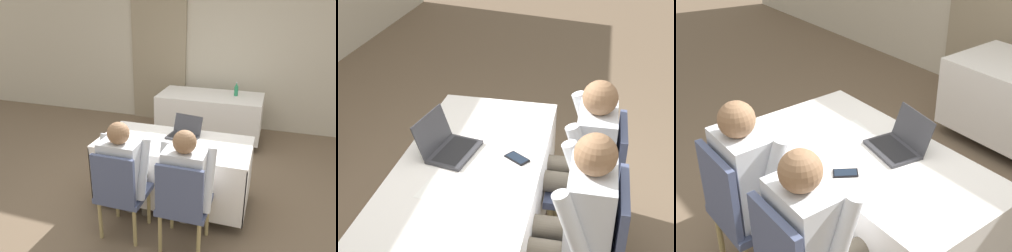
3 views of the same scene
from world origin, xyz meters
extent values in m
plane|color=brown|center=(0.00, 0.00, 0.00)|extent=(24.00, 24.00, 0.00)
cube|color=beige|center=(0.00, 2.64, 1.35)|extent=(12.00, 0.06, 2.70)
cube|color=gray|center=(-1.09, 2.58, 1.33)|extent=(1.02, 0.04, 2.65)
cube|color=white|center=(0.00, 0.00, 0.73)|extent=(1.62, 0.80, 0.02)
cube|color=white|center=(0.00, -0.39, 0.42)|extent=(1.62, 0.01, 0.61)
cube|color=white|center=(0.00, 0.39, 0.42)|extent=(1.62, 0.01, 0.61)
cube|color=white|center=(-0.80, 0.00, 0.42)|extent=(0.01, 0.80, 0.61)
cube|color=white|center=(0.80, 0.00, 0.42)|extent=(0.01, 0.80, 0.61)
cylinder|color=#333333|center=(0.00, 0.00, 0.06)|extent=(0.06, 0.06, 0.11)
cube|color=white|center=(0.01, 1.91, 0.73)|extent=(1.62, 0.80, 0.02)
cube|color=white|center=(0.01, 1.51, 0.42)|extent=(1.62, 0.01, 0.61)
cube|color=white|center=(0.01, 2.30, 0.42)|extent=(1.62, 0.01, 0.61)
cube|color=white|center=(-0.79, 1.91, 0.42)|extent=(0.01, 0.80, 0.61)
cube|color=white|center=(0.82, 1.91, 0.42)|extent=(0.01, 0.80, 0.61)
cylinder|color=#333333|center=(0.01, 1.91, 0.06)|extent=(0.06, 0.06, 0.11)
cube|color=#333338|center=(0.06, 0.11, 0.75)|extent=(0.36, 0.27, 0.02)
cube|color=black|center=(0.06, 0.11, 0.76)|extent=(0.31, 0.20, 0.00)
cube|color=#333338|center=(0.09, 0.25, 0.86)|extent=(0.33, 0.13, 0.20)
cube|color=black|center=(0.09, 0.25, 0.86)|extent=(0.30, 0.11, 0.17)
cube|color=black|center=(0.07, -0.25, 0.75)|extent=(0.14, 0.15, 0.01)
cube|color=#192333|center=(0.07, -0.25, 0.75)|extent=(0.12, 0.14, 0.00)
cube|color=white|center=(0.37, -0.09, 0.74)|extent=(0.30, 0.35, 0.00)
cube|color=white|center=(-0.30, 0.03, 0.74)|extent=(0.26, 0.33, 0.00)
cylinder|color=#288456|center=(0.40, 1.98, 0.82)|extent=(0.06, 0.06, 0.15)
cone|color=#288456|center=(0.40, 1.98, 0.92)|extent=(0.05, 0.05, 0.06)
cylinder|color=silver|center=(0.40, 1.98, 0.95)|extent=(0.02, 0.02, 0.01)
cylinder|color=tan|center=(-0.12, -0.45, 0.20)|extent=(0.04, 0.04, 0.40)
cylinder|color=tan|center=(-0.47, -0.45, 0.20)|extent=(0.04, 0.04, 0.40)
cylinder|color=tan|center=(-0.12, -0.80, 0.20)|extent=(0.04, 0.04, 0.40)
cylinder|color=tan|center=(-0.47, -0.80, 0.20)|extent=(0.04, 0.04, 0.40)
cube|color=#4C567A|center=(-0.30, -0.63, 0.43)|extent=(0.44, 0.44, 0.05)
cube|color=#4C567A|center=(-0.30, -0.83, 0.68)|extent=(0.40, 0.04, 0.45)
cylinder|color=tan|center=(0.47, -0.45, 0.20)|extent=(0.04, 0.04, 0.40)
cylinder|color=tan|center=(0.12, -0.45, 0.20)|extent=(0.04, 0.04, 0.40)
cylinder|color=tan|center=(0.47, -0.80, 0.20)|extent=(0.04, 0.04, 0.40)
cylinder|color=tan|center=(0.12, -0.80, 0.20)|extent=(0.04, 0.04, 0.40)
cube|color=#4C567A|center=(0.30, -0.63, 0.43)|extent=(0.44, 0.44, 0.05)
cube|color=#4C567A|center=(0.30, -0.83, 0.68)|extent=(0.40, 0.04, 0.45)
cylinder|color=#665B4C|center=(-0.21, -0.50, 0.52)|extent=(0.13, 0.42, 0.13)
cylinder|color=#665B4C|center=(-0.39, -0.50, 0.52)|extent=(0.13, 0.42, 0.13)
cylinder|color=#665B4C|center=(-0.21, -0.32, 0.23)|extent=(0.10, 0.10, 0.45)
cylinder|color=#665B4C|center=(-0.39, -0.32, 0.23)|extent=(0.10, 0.10, 0.45)
cube|color=silver|center=(-0.30, -0.68, 0.71)|extent=(0.36, 0.22, 0.52)
cylinder|color=silver|center=(-0.09, -0.64, 0.72)|extent=(0.08, 0.26, 0.54)
cylinder|color=silver|center=(-0.51, -0.64, 0.72)|extent=(0.08, 0.26, 0.54)
sphere|color=#8C6647|center=(-0.30, -0.68, 1.06)|extent=(0.20, 0.20, 0.20)
cylinder|color=#665B4C|center=(0.39, -0.50, 0.52)|extent=(0.13, 0.42, 0.13)
cylinder|color=#665B4C|center=(0.21, -0.50, 0.52)|extent=(0.13, 0.42, 0.13)
cylinder|color=#665B4C|center=(0.39, -0.32, 0.23)|extent=(0.10, 0.10, 0.45)
cylinder|color=#665B4C|center=(0.21, -0.32, 0.23)|extent=(0.10, 0.10, 0.45)
cube|color=silver|center=(0.30, -0.68, 0.71)|extent=(0.36, 0.22, 0.52)
cylinder|color=silver|center=(0.51, -0.64, 0.72)|extent=(0.08, 0.26, 0.54)
cylinder|color=silver|center=(0.09, -0.64, 0.72)|extent=(0.08, 0.26, 0.54)
sphere|color=#8C6647|center=(0.30, -0.68, 1.06)|extent=(0.20, 0.20, 0.20)
camera|label=1|loc=(0.93, -3.04, 2.15)|focal=35.00mm
camera|label=2|loc=(-2.11, -0.65, 2.20)|focal=50.00mm
camera|label=3|loc=(1.72, -1.56, 2.21)|focal=50.00mm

